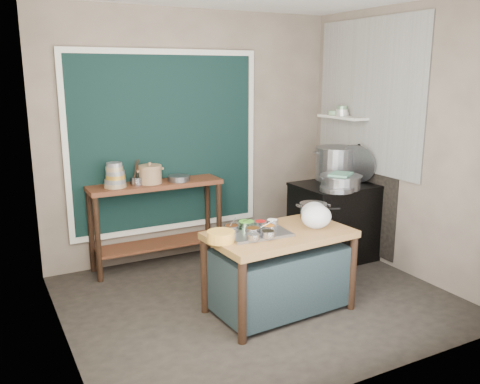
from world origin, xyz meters
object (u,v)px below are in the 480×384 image
condiment_tray (256,233)px  utensil_cup (137,181)px  ceramic_crock (150,175)px  stock_pot (336,163)px  back_counter (157,224)px  prep_table (279,272)px  stove_block (335,222)px  saucepan (313,211)px  yellow_basin (221,236)px  steamer (341,182)px

condiment_tray → utensil_cup: utensil_cup is taller
ceramic_crock → stock_pot: stock_pot is taller
condiment_tray → back_counter: bearing=103.9°
prep_table → stove_block: 1.55m
prep_table → condiment_tray: bearing=167.5°
back_counter → stock_pot: bearing=-14.6°
stove_block → saucepan: size_ratio=3.37×
back_counter → prep_table: bearing=-69.2°
yellow_basin → utensil_cup: utensil_cup is taller
yellow_basin → steamer: 1.88m
saucepan → ceramic_crock: 1.80m
prep_table → back_counter: (-0.60, 1.58, 0.10)m
condiment_tray → ceramic_crock: 1.62m
ceramic_crock → steamer: ceramic_crock is taller
utensil_cup → ceramic_crock: ceramic_crock is taller
utensil_cup → stock_pot: 2.30m
saucepan → stock_pot: (0.92, 0.84, 0.25)m
back_counter → condiment_tray: (0.38, -1.55, 0.29)m
back_counter → steamer: bearing=-27.5°
utensil_cup → stock_pot: size_ratio=0.28×
yellow_basin → saucepan: (1.09, 0.22, 0.03)m
stove_block → saucepan: 1.09m
prep_table → condiment_tray: 0.45m
yellow_basin → steamer: size_ratio=0.51×
stove_block → stock_pot: bearing=57.8°
utensil_cup → condiment_tray: bearing=-68.8°
condiment_tray → steamer: steamer is taller
utensil_cup → ceramic_crock: 0.16m
ceramic_crock → stock_pot: size_ratio=0.53×
stove_block → utensil_cup: bearing=161.3°
prep_table → stove_block: (1.30, 0.85, 0.05)m
saucepan → ceramic_crock: ceramic_crock is taller
stove_block → ceramic_crock: (-1.96, 0.71, 0.61)m
stock_pot → steamer: bearing=-121.1°
condiment_tray → saucepan: (0.73, 0.18, 0.06)m
back_counter → stock_pot: size_ratio=2.92×
back_counter → yellow_basin: 1.61m
prep_table → steamer: 1.47m
back_counter → utensil_cup: 0.56m
prep_table → yellow_basin: size_ratio=5.36×
back_counter → utensil_cup: (-0.21, -0.02, 0.52)m
condiment_tray → steamer: (1.40, 0.62, 0.19)m
prep_table → condiment_tray: (-0.22, 0.03, 0.39)m
utensil_cup → ceramic_crock: size_ratio=0.53×
yellow_basin → ceramic_crock: bearing=93.1°
condiment_tray → ceramic_crock: size_ratio=2.04×
prep_table → saucepan: size_ratio=4.68×
stove_block → back_counter: bearing=159.0°
saucepan → yellow_basin: bearing=-144.7°
utensil_cup → stove_block: bearing=-18.7°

